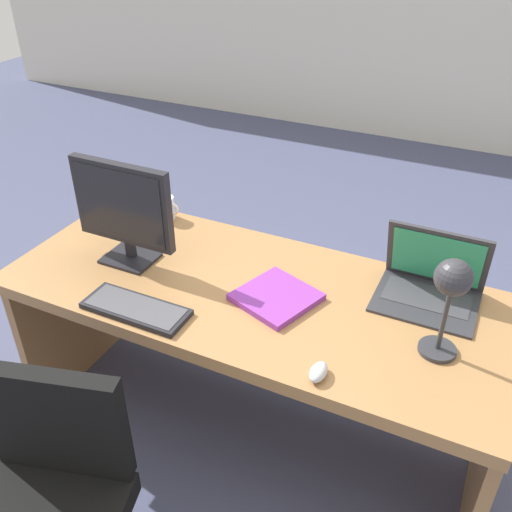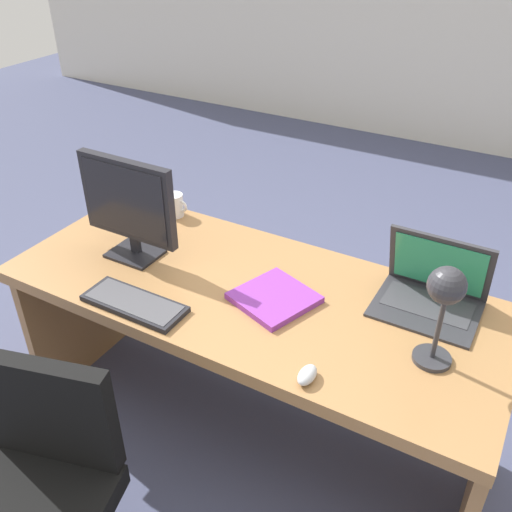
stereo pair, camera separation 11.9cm
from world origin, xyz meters
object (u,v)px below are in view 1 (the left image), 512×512
keyboard (136,309)px  mouse (318,372)px  desk (257,321)px  laptop (432,276)px  book (276,297)px  monitor (123,208)px  desk_lamp (451,290)px  coffee_mug (166,208)px

keyboard → mouse: (0.68, -0.03, 0.01)m
desk → laptop: size_ratio=5.23×
mouse → book: mouse is taller
desk → keyboard: bearing=-132.2°
monitor → desk_lamp: 1.20m
desk → mouse: 0.56m
book → desk_lamp: bearing=-5.2°
mouse → book: bearing=132.2°
laptop → coffee_mug: bearing=176.6°
monitor → desk_lamp: bearing=-2.0°
keyboard → book: size_ratio=1.18×
keyboard → laptop: bearing=31.0°
desk → monitor: (-0.52, -0.07, 0.42)m
desk_lamp → coffee_mug: 1.33m
coffee_mug → desk: bearing=-25.4°
laptop → desk_lamp: (0.08, -0.32, 0.18)m
monitor → desk_lamp: (1.19, -0.04, 0.03)m
monitor → book: bearing=0.9°
keyboard → desk_lamp: 1.03m
keyboard → book: (0.41, 0.27, 0.00)m
laptop → book: 0.56m
monitor → desk: bearing=8.2°
laptop → mouse: (-0.22, -0.56, -0.06)m
monitor → mouse: size_ratio=4.70×
desk_lamp → book: size_ratio=1.11×
mouse → coffee_mug: size_ratio=0.81×
monitor → desk_lamp: monitor is taller
mouse → book: 0.40m
monitor → laptop: (1.11, 0.28, -0.15)m
desk_lamp → keyboard: bearing=-167.4°
monitor → laptop: 1.16m
monitor → keyboard: (0.22, -0.26, -0.22)m
monitor → keyboard: bearing=-50.3°
book → monitor: bearing=-179.1°
keyboard → book: bearing=33.2°
keyboard → coffee_mug: 0.67m
coffee_mug → keyboard: bearing=-65.9°
desk → desk_lamp: (0.68, -0.12, 0.44)m
desk → desk_lamp: 0.82m
monitor → mouse: monitor is taller
keyboard → mouse: 0.68m
monitor → coffee_mug: (-0.06, 0.35, -0.18)m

